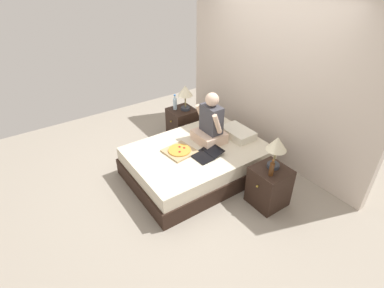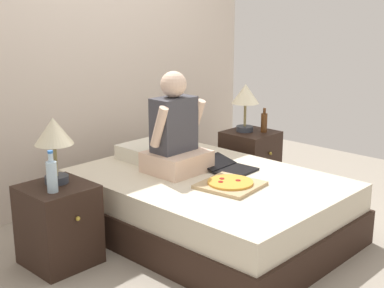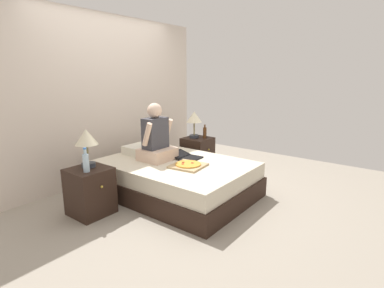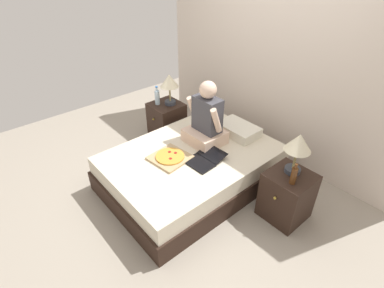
% 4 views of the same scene
% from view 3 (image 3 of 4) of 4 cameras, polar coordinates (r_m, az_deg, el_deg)
% --- Properties ---
extents(ground_plane, '(5.76, 5.76, 0.00)m').
position_cam_3_polar(ground_plane, '(4.21, -3.02, -9.46)').
color(ground_plane, '#9E9384').
extents(wall_back, '(3.76, 0.12, 2.50)m').
position_cam_3_polar(wall_back, '(4.91, -15.59, 8.39)').
color(wall_back, beige).
rests_on(wall_back, ground).
extents(bed, '(1.43, 2.02, 0.46)m').
position_cam_3_polar(bed, '(4.13, -3.06, -6.53)').
color(bed, black).
rests_on(bed, ground).
extents(nightstand_left, '(0.44, 0.47, 0.56)m').
position_cam_3_polar(nightstand_left, '(3.76, -18.82, -8.51)').
color(nightstand_left, black).
rests_on(nightstand_left, ground).
extents(lamp_on_left_nightstand, '(0.26, 0.26, 0.45)m').
position_cam_3_polar(lamp_on_left_nightstand, '(3.64, -19.45, 0.77)').
color(lamp_on_left_nightstand, '#333842').
rests_on(lamp_on_left_nightstand, nightstand_left).
extents(water_bottle, '(0.07, 0.07, 0.28)m').
position_cam_3_polar(water_bottle, '(3.52, -19.55, -3.29)').
color(water_bottle, silver).
rests_on(water_bottle, nightstand_left).
extents(nightstand_right, '(0.44, 0.47, 0.56)m').
position_cam_3_polar(nightstand_right, '(5.16, 1.06, -1.86)').
color(nightstand_right, black).
rests_on(nightstand_right, ground).
extents(lamp_on_right_nightstand, '(0.26, 0.26, 0.45)m').
position_cam_3_polar(lamp_on_right_nightstand, '(5.04, 0.42, 4.83)').
color(lamp_on_right_nightstand, '#333842').
rests_on(lamp_on_right_nightstand, nightstand_right).
extents(beer_bottle, '(0.06, 0.06, 0.23)m').
position_cam_3_polar(beer_bottle, '(5.07, 2.45, 2.23)').
color(beer_bottle, '#512D14').
rests_on(beer_bottle, nightstand_right).
extents(pillow, '(0.52, 0.34, 0.12)m').
position_cam_3_polar(pillow, '(4.58, -9.49, -0.85)').
color(pillow, silver).
rests_on(pillow, bed).
extents(person_seated, '(0.47, 0.40, 0.78)m').
position_cam_3_polar(person_seated, '(4.13, -6.83, 0.92)').
color(person_seated, beige).
rests_on(person_seated, bed).
extents(laptop, '(0.34, 0.43, 0.07)m').
position_cam_3_polar(laptop, '(4.21, -0.99, -2.48)').
color(laptop, black).
rests_on(laptop, bed).
extents(pizza_box, '(0.45, 0.45, 0.04)m').
position_cam_3_polar(pizza_box, '(3.84, -0.75, -4.06)').
color(pizza_box, tan).
rests_on(pizza_box, bed).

